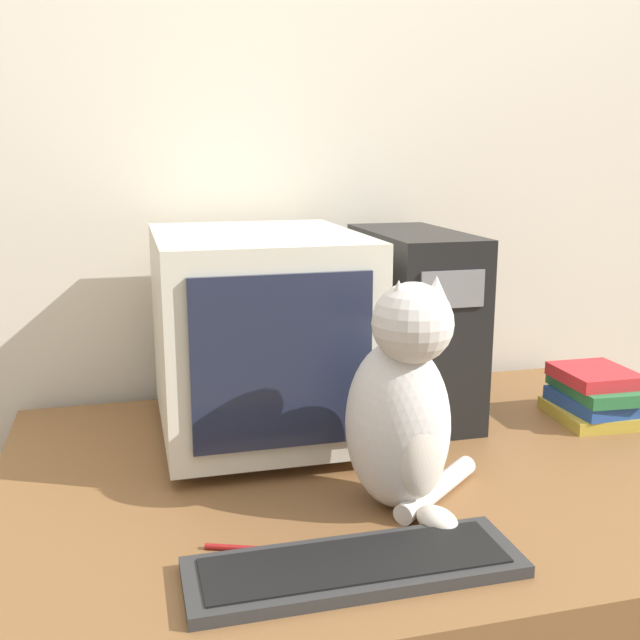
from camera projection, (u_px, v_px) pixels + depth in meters
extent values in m
cube|color=beige|center=(304.00, 163.00, 1.78)|extent=(7.00, 0.05, 2.50)
cube|color=brown|center=(372.00, 635.00, 1.46)|extent=(1.35, 0.97, 0.71)
cube|color=beige|center=(260.00, 427.00, 1.53)|extent=(0.27, 0.29, 0.02)
cube|color=beige|center=(258.00, 330.00, 1.49)|extent=(0.39, 0.48, 0.39)
cube|color=#1E2338|center=(283.00, 362.00, 1.26)|extent=(0.31, 0.01, 0.30)
cube|color=black|center=(413.00, 323.00, 1.63)|extent=(0.18, 0.39, 0.40)
cube|color=slate|center=(453.00, 289.00, 1.42)|extent=(0.13, 0.01, 0.07)
cube|color=#2D2D2D|center=(355.00, 567.00, 1.03)|extent=(0.47, 0.15, 0.02)
cube|color=black|center=(355.00, 560.00, 1.02)|extent=(0.42, 0.11, 0.00)
ellipsoid|color=silver|center=(397.00, 424.00, 1.20)|extent=(0.21, 0.22, 0.28)
ellipsoid|color=beige|center=(424.00, 451.00, 1.15)|extent=(0.10, 0.07, 0.15)
sphere|color=silver|center=(413.00, 323.00, 1.13)|extent=(0.16, 0.16, 0.13)
cone|color=silver|center=(398.00, 293.00, 1.11)|extent=(0.04, 0.04, 0.04)
cone|color=silver|center=(436.00, 288.00, 1.15)|extent=(0.04, 0.04, 0.04)
ellipsoid|color=beige|center=(437.00, 520.00, 1.14)|extent=(0.07, 0.09, 0.04)
cylinder|color=silver|center=(437.00, 488.00, 1.25)|extent=(0.20, 0.18, 0.03)
cube|color=gold|center=(588.00, 413.00, 1.61)|extent=(0.16, 0.19, 0.03)
cube|color=#234793|center=(591.00, 401.00, 1.61)|extent=(0.13, 0.18, 0.03)
cube|color=#28703D|center=(594.00, 388.00, 1.60)|extent=(0.13, 0.21, 0.03)
cube|color=red|center=(595.00, 375.00, 1.60)|extent=(0.15, 0.16, 0.03)
cylinder|color=maroon|center=(253.00, 549.00, 1.08)|extent=(0.14, 0.06, 0.01)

